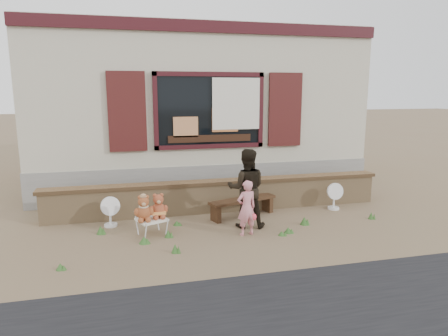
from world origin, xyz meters
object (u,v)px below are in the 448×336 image
object	(u,v)px
bench	(243,203)
teddy_bear_left	(144,207)
teddy_bear_right	(158,205)
adult	(246,188)
child	(247,208)
folding_chair	(152,220)

from	to	relation	value
bench	teddy_bear_left	size ratio (longest dim) A/B	3.22
teddy_bear_right	adult	bearing A→B (deg)	-22.95
bench	teddy_bear_right	distance (m)	1.82
bench	teddy_bear_right	world-z (taller)	teddy_bear_right
bench	child	size ratio (longest dim) A/B	1.49
folding_chair	teddy_bear_left	size ratio (longest dim) A/B	1.31
teddy_bear_left	child	distance (m)	1.78
child	teddy_bear_left	bearing A→B (deg)	-23.21
folding_chair	child	world-z (taller)	child
child	bench	bearing A→B (deg)	-114.34
child	adult	xyz separation A→B (m)	(0.13, 0.43, 0.24)
folding_chair	teddy_bear_left	world-z (taller)	teddy_bear_left
teddy_bear_left	bench	bearing A→B (deg)	-3.16
child	adult	size ratio (longest dim) A/B	0.67
bench	child	bearing A→B (deg)	-121.04
bench	adult	world-z (taller)	adult
teddy_bear_right	child	world-z (taller)	child
folding_chair	teddy_bear_left	bearing A→B (deg)	180.00
teddy_bear_right	adult	distance (m)	1.62
folding_chair	teddy_bear_left	distance (m)	0.29
teddy_bear_left	adult	bearing A→B (deg)	-19.60
child	teddy_bear_right	bearing A→B (deg)	-28.89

